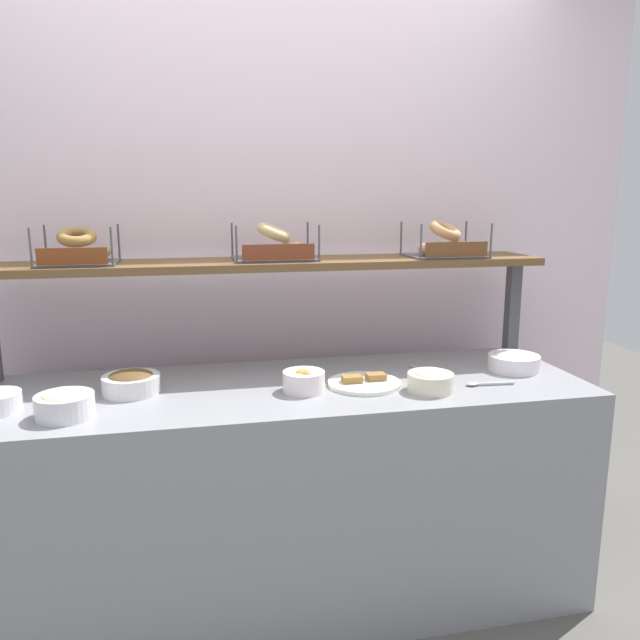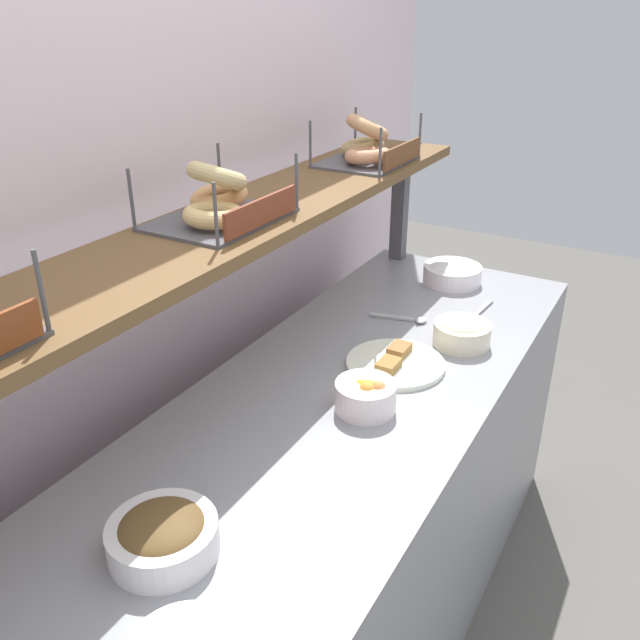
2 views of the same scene
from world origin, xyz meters
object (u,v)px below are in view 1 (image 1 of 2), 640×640
Objects in this scene: bowl_fruit_salad at (304,380)px; bagel_basket_everything at (77,251)px; bowl_cream_cheese at (514,361)px; bagel_basket_sesame at (444,245)px; bowl_scallion_spread at (65,403)px; bowl_potato_salad at (431,380)px; bagel_basket_plain at (274,248)px; serving_plate_white at (364,383)px; serving_spoon_near_plate at (482,384)px; serving_spoon_by_edge at (427,373)px; bowl_chocolate_spread at (131,382)px.

bagel_basket_everything is at bearing 155.45° from bowl_fruit_salad.
bowl_fruit_salad reaches higher than bowl_cream_cheese.
bagel_basket_everything is at bearing 179.07° from bagel_basket_sesame.
bowl_potato_salad is at bearing 0.26° from bowl_scallion_spread.
bagel_basket_everything is at bearing -179.16° from bagel_basket_plain.
bagel_basket_plain reaches higher than serving_plate_white.
serving_spoon_near_plate is 0.62m from bagel_basket_sesame.
bowl_potato_salad reaches higher than serving_spoon_by_edge.
serving_spoon_near_plate is at bearing -50.17° from serving_spoon_by_edge.
bagel_basket_sesame is (0.65, 0.33, 0.44)m from bowl_fruit_salad.
bagel_basket_everything reaches higher than bowl_potato_salad.
bowl_fruit_salad is 0.46× the size of bagel_basket_plain.
bowl_scallion_spread reaches higher than bowl_chocolate_spread.
bowl_fruit_salad is 0.23m from serving_plate_white.
serving_plate_white is at bearing -18.22° from bagel_basket_everything.
bagel_basket_plain is (-0.70, 0.44, 0.47)m from serving_spoon_near_plate.
bowl_fruit_salad is at bearing -173.94° from bowl_cream_cheese.
bowl_fruit_salad reaches higher than serving_spoon_near_plate.
serving_plate_white is 0.70m from bagel_basket_sesame.
bowl_chocolate_spread is 0.65× the size of bagel_basket_sesame.
serving_spoon_near_plate is 1.05× the size of serving_spoon_by_edge.
bowl_chocolate_spread is 0.74m from bagel_basket_plain.
serving_spoon_by_edge is at bearing -11.13° from bagel_basket_everything.
bagel_basket_plain is (0.73, 0.01, 0.00)m from bagel_basket_everything.
bowl_cream_cheese is at bearing 22.97° from bowl_potato_salad.
bowl_fruit_salad is 0.86× the size of serving_spoon_by_edge.
bowl_fruit_salad is at bearing -24.55° from bagel_basket_everything.
bagel_basket_plain is (-0.55, 0.26, 0.47)m from serving_spoon_by_edge.
bowl_potato_salad is at bearing -117.06° from bagel_basket_sesame.
serving_spoon_near_plate is at bearing -90.70° from bagel_basket_sesame.
serving_spoon_by_edge is at bearing 70.98° from bowl_potato_salad.
bagel_basket_sesame reaches higher than serving_spoon_by_edge.
serving_spoon_by_edge is (-0.36, 0.01, -0.03)m from bowl_cream_cheese.
bowl_chocolate_spread is (0.18, 0.21, -0.01)m from bowl_scallion_spread.
bagel_basket_everything is 0.73m from bagel_basket_plain.
bowl_fruit_salad is at bearing -153.03° from bagel_basket_sesame.
bowl_fruit_salad is 0.48× the size of bagel_basket_sesame.
serving_spoon_by_edge is 0.55m from bagel_basket_sesame.
bagel_basket_everything reaches higher than serving_spoon_by_edge.
bowl_cream_cheese is 0.70× the size of bagel_basket_everything.
bagel_basket_sesame is at bearing 56.99° from serving_spoon_by_edge.
bagel_basket_plain reaches higher than serving_spoon_by_edge.
bagel_basket_everything is (-1.64, 0.26, 0.44)m from bowl_cream_cheese.
bagel_basket_plain is at bearing 136.99° from bowl_potato_salad.
bowl_chocolate_spread reaches higher than serving_plate_white.
bowl_chocolate_spread reaches higher than serving_spoon_by_edge.
bowl_fruit_salad is at bearing -168.43° from serving_spoon_by_edge.
bagel_basket_everything reaches higher than bowl_fruit_salad.
serving_spoon_by_edge is (1.28, 0.20, -0.04)m from bowl_scallion_spread.
serving_spoon_by_edge is at bearing 8.76° from bowl_scallion_spread.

